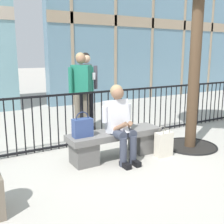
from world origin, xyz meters
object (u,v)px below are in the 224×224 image
object	(u,v)px
shopping_bag	(164,144)
bystander_further_back	(86,85)
bystander_at_railing	(81,87)
handbag_on_bench	(83,127)
stone_bench	(115,142)
seated_person_with_phone	(120,121)

from	to	relation	value
shopping_bag	bystander_further_back	world-z (taller)	bystander_further_back
bystander_further_back	bystander_at_railing	bearing A→B (deg)	-128.22
handbag_on_bench	bystander_further_back	world-z (taller)	bystander_further_back
stone_bench	bystander_at_railing	bearing A→B (deg)	86.43
handbag_on_bench	bystander_at_railing	bearing A→B (deg)	66.13
bystander_at_railing	bystander_further_back	distance (m)	0.44
bystander_at_railing	bystander_further_back	world-z (taller)	same
seated_person_with_phone	handbag_on_bench	size ratio (longest dim) A/B	3.11
seated_person_with_phone	shopping_bag	size ratio (longest dim) A/B	2.41
seated_person_with_phone	bystander_at_railing	size ratio (longest dim) A/B	0.71
stone_bench	seated_person_with_phone	world-z (taller)	seated_person_with_phone
seated_person_with_phone	bystander_at_railing	distance (m)	1.68
stone_bench	bystander_further_back	world-z (taller)	bystander_further_back
bystander_at_railing	shopping_bag	bearing A→B (deg)	-71.27
seated_person_with_phone	bystander_further_back	distance (m)	2.05
stone_bench	shopping_bag	bearing A→B (deg)	-26.24
bystander_at_railing	bystander_further_back	size ratio (longest dim) A/B	1.00
seated_person_with_phone	bystander_at_railing	bearing A→B (deg)	86.93
handbag_on_bench	shopping_bag	world-z (taller)	handbag_on_bench
handbag_on_bench	stone_bench	bearing A→B (deg)	0.99
stone_bench	seated_person_with_phone	bearing A→B (deg)	-87.22
stone_bench	seated_person_with_phone	size ratio (longest dim) A/B	1.32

